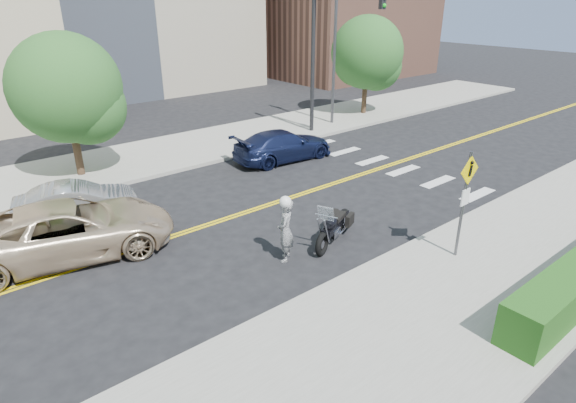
% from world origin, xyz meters
% --- Properties ---
extents(ground_plane, '(120.00, 120.00, 0.00)m').
position_xyz_m(ground_plane, '(0.00, 0.00, 0.00)').
color(ground_plane, black).
rests_on(ground_plane, ground).
extents(sidewalk_near, '(60.00, 5.00, 0.15)m').
position_xyz_m(sidewalk_near, '(0.00, -7.50, 0.07)').
color(sidewalk_near, '#9E9B91').
rests_on(sidewalk_near, ground_plane).
extents(sidewalk_far, '(60.00, 5.00, 0.15)m').
position_xyz_m(sidewalk_far, '(0.00, 7.50, 0.07)').
color(sidewalk_far, '#9E9B91').
rests_on(sidewalk_far, ground_plane).
extents(building_right, '(14.00, 12.00, 12.00)m').
position_xyz_m(building_right, '(26.00, 20.00, 6.00)').
color(building_right, '#8C5947').
rests_on(building_right, ground_plane).
extents(lamp_post, '(0.16, 0.16, 8.00)m').
position_xyz_m(lamp_post, '(12.00, 6.50, 4.15)').
color(lamp_post, '#4C4C51').
rests_on(lamp_post, sidewalk_far).
extents(traffic_light, '(0.28, 4.50, 7.00)m').
position_xyz_m(traffic_light, '(10.00, 5.08, 4.67)').
color(traffic_light, black).
rests_on(traffic_light, sidewalk_far).
extents(pedestrian_sign, '(0.78, 0.08, 3.00)m').
position_xyz_m(pedestrian_sign, '(4.20, -6.31, 1.96)').
color(pedestrian_sign, '#4C4C51').
rests_on(pedestrian_sign, sidewalk_near).
extents(motorcyclist, '(0.77, 0.77, 1.92)m').
position_xyz_m(motorcyclist, '(0.57, -3.28, 0.96)').
color(motorcyclist, silver).
rests_on(motorcyclist, ground).
extents(motorcycle, '(2.43, 1.59, 1.43)m').
position_xyz_m(motorcycle, '(2.34, -3.37, 0.71)').
color(motorcycle, black).
rests_on(motorcycle, ground).
extents(suv, '(6.06, 3.81, 1.56)m').
position_xyz_m(suv, '(-3.86, 0.80, 0.78)').
color(suv, beige).
rests_on(suv, ground).
extents(parked_car_silver, '(3.97, 2.25, 1.24)m').
position_xyz_m(parked_car_silver, '(-2.98, 3.05, 0.62)').
color(parked_car_silver, '#9FA3A7').
rests_on(parked_car_silver, ground).
extents(parked_car_blue, '(4.74, 2.25, 1.33)m').
position_xyz_m(parked_car_blue, '(6.04, 3.51, 0.67)').
color(parked_car_blue, '#161F44').
rests_on(parked_car_blue, ground).
extents(tree_far_a, '(4.11, 4.11, 5.62)m').
position_xyz_m(tree_far_a, '(-1.61, 6.99, 3.56)').
color(tree_far_a, '#382619').
rests_on(tree_far_a, ground).
extents(tree_far_b, '(4.15, 4.15, 5.74)m').
position_xyz_m(tree_far_b, '(15.15, 6.98, 3.66)').
color(tree_far_b, '#382619').
rests_on(tree_far_b, ground).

